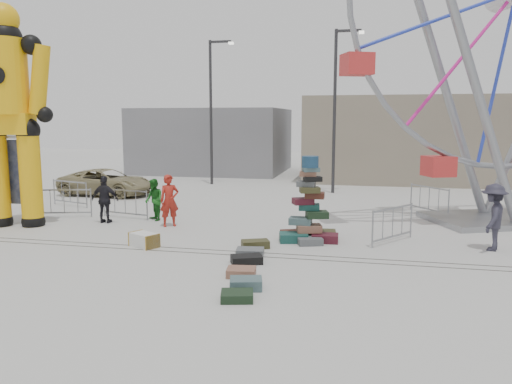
% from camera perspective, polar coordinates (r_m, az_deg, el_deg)
% --- Properties ---
extents(ground, '(90.00, 90.00, 0.00)m').
position_cam_1_polar(ground, '(13.50, -7.71, -7.58)').
color(ground, '#9E9E99').
rests_on(ground, ground).
extents(track_line_near, '(40.00, 0.04, 0.01)m').
position_cam_1_polar(track_line_near, '(14.04, -6.88, -6.92)').
color(track_line_near, '#47443F').
rests_on(track_line_near, ground).
extents(track_line_far, '(40.00, 0.04, 0.01)m').
position_cam_1_polar(track_line_far, '(14.41, -6.36, -6.52)').
color(track_line_far, '#47443F').
rests_on(track_line_far, ground).
extents(building_right, '(12.00, 8.00, 5.00)m').
position_cam_1_polar(building_right, '(32.32, 16.76, 5.86)').
color(building_right, gray).
rests_on(building_right, ground).
extents(building_left, '(10.00, 8.00, 4.40)m').
position_cam_1_polar(building_left, '(35.79, -4.86, 5.91)').
color(building_left, gray).
rests_on(building_left, ground).
extents(lamp_post_right, '(1.41, 0.25, 8.00)m').
position_cam_1_polar(lamp_post_right, '(25.25, 9.20, 10.02)').
color(lamp_post_right, '#2D2D30').
rests_on(lamp_post_right, ground).
extents(lamp_post_left, '(1.41, 0.25, 8.00)m').
position_cam_1_polar(lamp_post_left, '(28.47, -5.00, 9.89)').
color(lamp_post_left, '#2D2D30').
rests_on(lamp_post_left, ground).
extents(suitcase_tower, '(1.87, 1.64, 2.59)m').
position_cam_1_polar(suitcase_tower, '(15.29, 6.05, -2.88)').
color(suitcase_tower, '#1A4F48').
rests_on(suitcase_tower, ground).
extents(crash_test_dummy, '(3.08, 1.35, 7.71)m').
position_cam_1_polar(crash_test_dummy, '(18.97, -26.37, 8.61)').
color(crash_test_dummy, black).
rests_on(crash_test_dummy, ground).
extents(steamer_trunk, '(0.99, 0.85, 0.40)m').
position_cam_1_polar(steamer_trunk, '(14.93, -12.67, -5.37)').
color(steamer_trunk, silver).
rests_on(steamer_trunk, ground).
extents(row_case_0, '(0.89, 0.73, 0.22)m').
position_cam_1_polar(row_case_0, '(14.46, -0.07, -5.97)').
color(row_case_0, '#3F3D1F').
rests_on(row_case_0, ground).
extents(row_case_1, '(0.81, 0.63, 0.18)m').
position_cam_1_polar(row_case_1, '(13.72, -0.68, -6.85)').
color(row_case_1, slate).
rests_on(row_case_1, ground).
extents(row_case_2, '(0.92, 0.76, 0.21)m').
position_cam_1_polar(row_case_2, '(12.96, -1.08, -7.71)').
color(row_case_2, black).
rests_on(row_case_2, ground).
extents(row_case_3, '(0.74, 0.61, 0.20)m').
position_cam_1_polar(row_case_3, '(11.94, -1.70, -9.14)').
color(row_case_3, '#905F49').
rests_on(row_case_3, ground).
extents(row_case_4, '(0.80, 0.66, 0.24)m').
position_cam_1_polar(row_case_4, '(11.08, -1.15, -10.42)').
color(row_case_4, '#496569').
rests_on(row_case_4, ground).
extents(row_case_5, '(0.76, 0.67, 0.18)m').
position_cam_1_polar(row_case_5, '(10.44, -2.18, -11.79)').
color(row_case_5, black).
rests_on(row_case_5, ground).
extents(barricade_dummy_a, '(1.94, 0.69, 1.10)m').
position_cam_1_polar(barricade_dummy_a, '(22.71, -20.49, -0.14)').
color(barricade_dummy_a, gray).
rests_on(barricade_dummy_a, ground).
extents(barricade_dummy_b, '(1.95, 0.64, 1.10)m').
position_cam_1_polar(barricade_dummy_b, '(20.17, -21.08, -1.18)').
color(barricade_dummy_b, gray).
rests_on(barricade_dummy_b, ground).
extents(barricade_dummy_c, '(1.97, 0.53, 1.10)m').
position_cam_1_polar(barricade_dummy_c, '(19.33, -14.73, -1.28)').
color(barricade_dummy_c, gray).
rests_on(barricade_dummy_c, ground).
extents(barricade_wheel_front, '(1.28, 1.66, 1.10)m').
position_cam_1_polar(barricade_wheel_front, '(15.54, 15.35, -3.61)').
color(barricade_wheel_front, gray).
rests_on(barricade_wheel_front, ground).
extents(barricade_wheel_back, '(1.29, 1.66, 1.10)m').
position_cam_1_polar(barricade_wheel_back, '(20.68, 19.16, -0.86)').
color(barricade_wheel_back, gray).
rests_on(barricade_wheel_back, ground).
extents(pedestrian_red, '(0.79, 0.72, 1.80)m').
position_cam_1_polar(pedestrian_red, '(17.46, -9.87, -0.97)').
color(pedestrian_red, maroon).
rests_on(pedestrian_red, ground).
extents(pedestrian_green, '(0.93, 0.94, 1.53)m').
position_cam_1_polar(pedestrian_green, '(18.58, -11.58, -0.88)').
color(pedestrian_green, '#19641B').
rests_on(pedestrian_green, ground).
extents(pedestrian_black, '(1.01, 0.47, 1.69)m').
position_cam_1_polar(pedestrian_black, '(18.56, -16.88, -0.83)').
color(pedestrian_black, black).
rests_on(pedestrian_black, ground).
extents(pedestrian_grey, '(1.10, 1.40, 1.90)m').
position_cam_1_polar(pedestrian_grey, '(15.55, 25.47, -2.61)').
color(pedestrian_grey, '#282734').
rests_on(pedestrian_grey, ground).
extents(parked_suv, '(4.76, 2.47, 1.28)m').
position_cam_1_polar(parked_suv, '(25.40, -16.74, 1.08)').
color(parked_suv, '#8E845C').
rests_on(parked_suv, ground).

